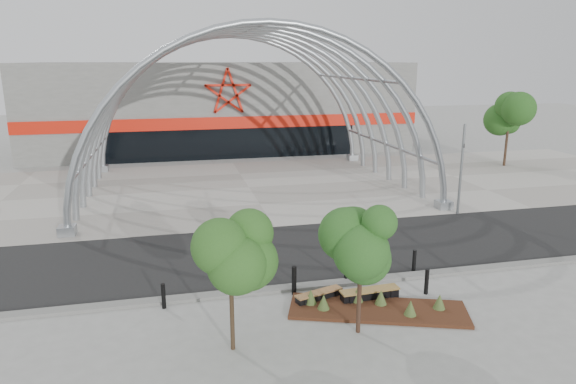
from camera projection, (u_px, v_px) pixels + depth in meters
The scene contains 18 objects.
ground at pixel (312, 284), 19.40m from camera, with size 140.00×140.00×0.00m, color gray.
road at pixel (291, 251), 22.70m from camera, with size 140.00×7.00×0.02m, color black.
forecourt at pixel (249, 188), 34.01m from camera, with size 60.00×17.00×0.04m, color #9D968D.
kerb at pixel (314, 285), 19.15m from camera, with size 60.00×0.50×0.12m, color slate.
arena_building at pixel (220, 105), 49.95m from camera, with size 34.00×15.24×8.00m.
vault_canopy at pixel (249, 188), 34.01m from camera, with size 20.80×15.80×20.36m.
planting_bed at pixel (375, 307), 17.30m from camera, with size 6.18×3.69×0.63m.
signal_pole at pixel (461, 168), 27.61m from camera, with size 0.37×0.68×4.96m.
street_tree_0 at pixel (230, 256), 14.32m from camera, with size 1.77×1.77×4.04m.
street_tree_1 at pixel (361, 244), 15.26m from camera, with size 1.71×1.71×4.04m.
bench_0 at pixel (319, 297), 17.96m from camera, with size 1.83×0.92×0.38m.
bench_1 at pixel (370, 295), 18.01m from camera, with size 2.16×0.59×0.45m.
bollard_0 at pixel (164, 296), 17.42m from camera, with size 0.14×0.14×0.89m, color black.
bollard_1 at pixel (294, 280), 18.43m from camera, with size 0.17×0.17×1.08m, color black.
bollard_2 at pixel (346, 270), 19.57m from camera, with size 0.15×0.15×0.93m, color black.
bollard_3 at pixel (427, 282), 18.49m from camera, with size 0.15×0.15×0.95m, color black.
bollard_4 at pixel (414, 261), 20.45m from camera, with size 0.15×0.15×0.91m, color black.
bg_tree_1 at pixel (510, 113), 39.92m from camera, with size 2.70×2.70×5.91m.
Camera 1 is at (-4.94, -17.24, 8.22)m, focal length 32.00 mm.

